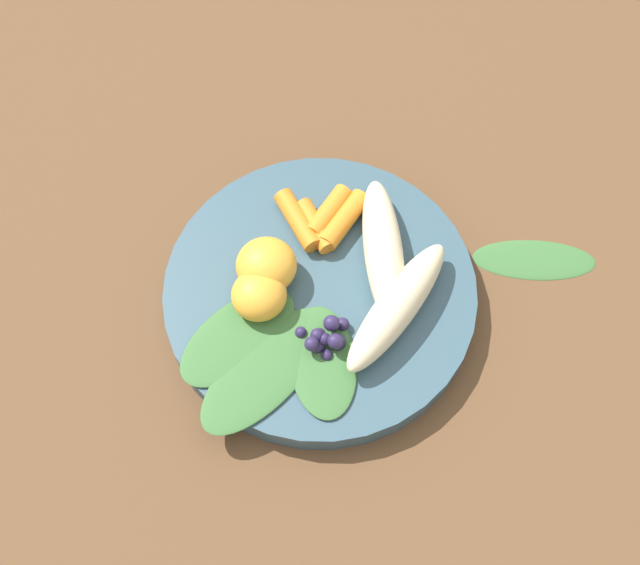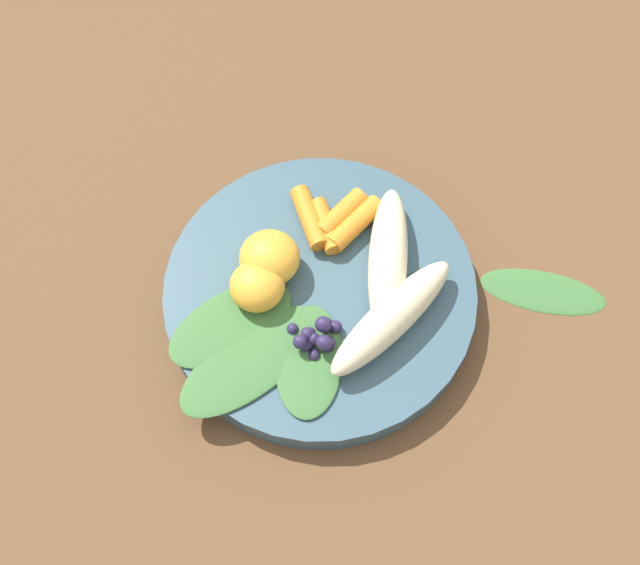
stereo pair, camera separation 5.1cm
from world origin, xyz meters
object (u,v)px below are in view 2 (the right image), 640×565
(banana_peeled_left, at_px, (389,262))
(banana_peeled_right, at_px, (392,317))
(orange_segment_near, at_px, (257,286))
(kale_leaf_stray, at_px, (543,291))
(bowl, at_px, (320,294))

(banana_peeled_left, height_order, banana_peeled_right, same)
(banana_peeled_right, height_order, orange_segment_near, orange_segment_near)
(banana_peeled_right, distance_m, kale_leaf_stray, 0.15)
(banana_peeled_right, height_order, kale_leaf_stray, banana_peeled_right)
(banana_peeled_right, xyz_separation_m, kale_leaf_stray, (-0.00, -0.15, -0.04))
(bowl, bearing_deg, orange_segment_near, 79.97)
(bowl, distance_m, banana_peeled_right, 0.08)
(banana_peeled_left, relative_size, banana_peeled_right, 1.00)
(orange_segment_near, height_order, kale_leaf_stray, orange_segment_near)
(bowl, relative_size, banana_peeled_right, 1.93)
(orange_segment_near, relative_size, kale_leaf_stray, 0.42)
(orange_segment_near, bearing_deg, bowl, -100.03)
(banana_peeled_right, xyz_separation_m, orange_segment_near, (0.06, 0.10, 0.00))
(bowl, xyz_separation_m, orange_segment_near, (0.01, 0.05, 0.03))
(orange_segment_near, bearing_deg, kale_leaf_stray, -104.28)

